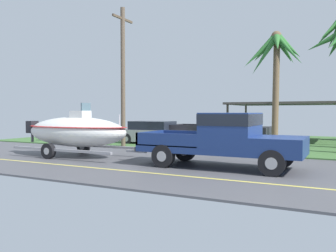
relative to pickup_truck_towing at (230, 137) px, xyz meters
The scene contains 8 objects.
ground 8.18m from the pickup_truck_towing, 85.98° to the left, with size 36.00×22.00×0.11m.
pickup_truck_towing is the anchor object (origin of this frame).
boat_on_trailer 6.88m from the pickup_truck_towing, behind, with size 6.35×2.39×2.31m.
parked_pickup_background 7.75m from the pickup_truck_towing, 108.94° to the left, with size 5.82×2.14×1.83m.
parked_sedan_far 9.29m from the pickup_truck_towing, 135.48° to the left, with size 4.34×1.84×1.38m.
carport_awning 12.49m from the pickup_truck_towing, 88.30° to the left, with size 7.82×5.05×2.54m.
palm_tree_far_right 5.96m from the pickup_truck_towing, 83.15° to the left, with size 2.87×3.18×5.60m.
utility_pole 9.00m from the pickup_truck_towing, 149.67° to the left, with size 0.24×1.80×7.57m.
Camera 1 is at (2.99, -11.30, 1.92)m, focal length 37.43 mm.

